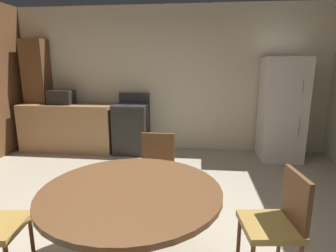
{
  "coord_description": "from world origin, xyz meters",
  "views": [
    {
      "loc": [
        0.57,
        -2.1,
        1.63
      ],
      "look_at": [
        0.23,
        0.92,
        0.95
      ],
      "focal_mm": 29.27,
      "sensor_mm": 36.0,
      "label": 1
    }
  ],
  "objects_px": {
    "oven_range": "(132,128)",
    "refrigerator": "(282,109)",
    "dining_table": "(132,208)",
    "chair_east": "(279,220)",
    "microwave": "(62,97)",
    "chair_north": "(157,167)"
  },
  "relations": [
    {
      "from": "oven_range",
      "to": "microwave",
      "type": "bearing_deg",
      "value": -179.85
    },
    {
      "from": "dining_table",
      "to": "chair_east",
      "type": "distance_m",
      "value": 1.1
    },
    {
      "from": "dining_table",
      "to": "chair_north",
      "type": "height_order",
      "value": "chair_north"
    },
    {
      "from": "refrigerator",
      "to": "chair_north",
      "type": "bearing_deg",
      "value": -133.6
    },
    {
      "from": "chair_east",
      "to": "oven_range",
      "type": "bearing_deg",
      "value": -65.42
    },
    {
      "from": "dining_table",
      "to": "chair_east",
      "type": "bearing_deg",
      "value": 7.24
    },
    {
      "from": "dining_table",
      "to": "chair_north",
      "type": "distance_m",
      "value": 1.1
    },
    {
      "from": "dining_table",
      "to": "chair_east",
      "type": "relative_size",
      "value": 1.5
    },
    {
      "from": "chair_north",
      "to": "chair_east",
      "type": "bearing_deg",
      "value": 49.04
    },
    {
      "from": "microwave",
      "to": "chair_north",
      "type": "distance_m",
      "value": 2.98
    },
    {
      "from": "chair_north",
      "to": "chair_east",
      "type": "distance_m",
      "value": 1.43
    },
    {
      "from": "oven_range",
      "to": "refrigerator",
      "type": "relative_size",
      "value": 0.62
    },
    {
      "from": "chair_east",
      "to": "chair_north",
      "type": "bearing_deg",
      "value": -49.04
    },
    {
      "from": "refrigerator",
      "to": "microwave",
      "type": "bearing_deg",
      "value": 179.28
    },
    {
      "from": "oven_range",
      "to": "refrigerator",
      "type": "bearing_deg",
      "value": -1.15
    },
    {
      "from": "refrigerator",
      "to": "chair_east",
      "type": "distance_m",
      "value": 3.07
    },
    {
      "from": "refrigerator",
      "to": "chair_east",
      "type": "bearing_deg",
      "value": -105.55
    },
    {
      "from": "oven_range",
      "to": "refrigerator",
      "type": "xyz_separation_m",
      "value": [
        2.67,
        -0.05,
        0.41
      ]
    },
    {
      "from": "refrigerator",
      "to": "microwave",
      "type": "distance_m",
      "value": 4.01
    },
    {
      "from": "dining_table",
      "to": "chair_north",
      "type": "bearing_deg",
      "value": 89.16
    },
    {
      "from": "oven_range",
      "to": "microwave",
      "type": "height_order",
      "value": "microwave"
    },
    {
      "from": "refrigerator",
      "to": "dining_table",
      "type": "xyz_separation_m",
      "value": [
        -1.9,
        -3.07,
        -0.27
      ]
    }
  ]
}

